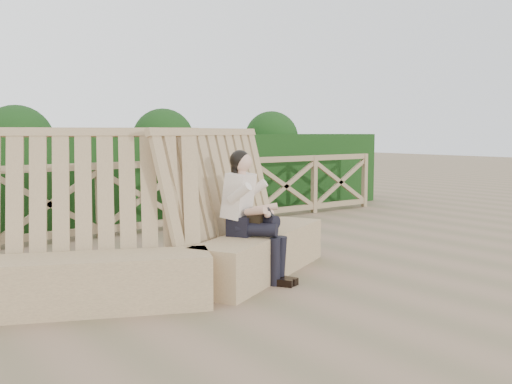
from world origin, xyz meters
TOP-DOWN VIEW (x-y plane):
  - ground at (0.00, 0.00)m, footprint 60.00×60.00m
  - bench at (-1.19, 0.40)m, footprint 4.21×1.65m
  - woman at (-0.43, 0.24)m, footprint 0.58×0.82m
  - guardrail at (0.00, 3.50)m, footprint 10.10×0.09m
  - hedge at (0.00, 4.70)m, footprint 12.00×1.20m

SIDE VIEW (x-z plane):
  - ground at x=0.00m, z-range 0.00..0.00m
  - bench at x=-1.19m, z-range -0.40..1.21m
  - guardrail at x=0.00m, z-range 0.00..1.10m
  - woman at x=-0.43m, z-range 0.06..1.42m
  - hedge at x=0.00m, z-range 0.00..1.50m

